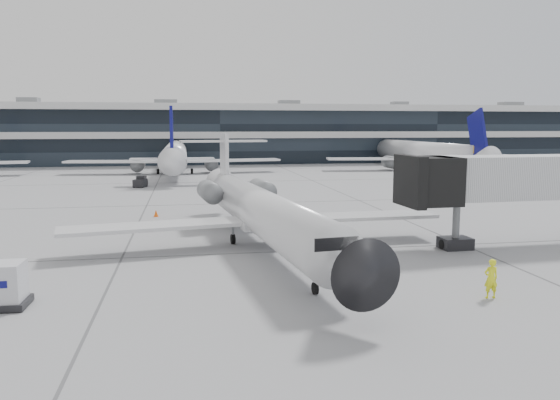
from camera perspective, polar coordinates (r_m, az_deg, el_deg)
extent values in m
plane|color=gray|center=(31.55, 2.24, -5.34)|extent=(220.00, 220.00, 0.00)
cube|color=black|center=(112.24, -6.62, 6.60)|extent=(170.00, 22.00, 10.00)
cylinder|color=silver|center=(31.57, -1.79, -1.31)|extent=(4.98, 22.80, 2.55)
cone|color=black|center=(19.80, 7.36, -6.84)|extent=(2.82, 2.90, 2.55)
cone|color=silver|center=(43.98, -5.93, 1.59)|extent=(2.73, 3.26, 2.42)
cube|color=silver|center=(31.70, -13.04, -2.68)|extent=(10.66, 4.25, 0.21)
cube|color=silver|center=(34.54, 7.74, -1.70)|extent=(10.47, 2.85, 0.21)
cylinder|color=slate|center=(38.67, -7.35, 0.87)|extent=(1.75, 3.34, 1.42)
cylinder|color=slate|center=(39.41, -1.91, 1.05)|extent=(1.75, 3.34, 1.42)
cube|color=silver|center=(43.26, -5.83, 4.13)|extent=(0.53, 2.47, 4.25)
cube|color=silver|center=(43.56, -5.95, 6.14)|extent=(6.92, 2.23, 0.15)
cylinder|color=black|center=(23.61, 3.69, -9.19)|extent=(0.23, 0.54, 0.53)
cylinder|color=black|center=(33.41, -4.94, -4.09)|extent=(0.29, 0.63, 0.60)
cylinder|color=black|center=(34.06, -0.25, -3.83)|extent=(0.29, 0.63, 0.60)
cube|color=#B6B9BB|center=(36.00, 25.45, 2.23)|extent=(13.58, 3.17, 2.51)
cube|color=black|center=(32.28, 15.58, 1.97)|extent=(2.61, 3.17, 2.70)
cylinder|color=slate|center=(33.43, 17.91, -2.61)|extent=(0.42, 0.42, 2.70)
cube|color=black|center=(33.62, 17.84, -4.30)|extent=(1.78, 1.41, 0.67)
imported|color=#F6FF1A|center=(24.54, 21.18, -7.66)|extent=(0.62, 0.41, 1.68)
cube|color=black|center=(24.59, -27.24, -9.59)|extent=(2.20, 1.65, 0.26)
cone|color=#FC5C0D|center=(44.35, -12.83, -1.35)|extent=(0.36, 0.36, 0.55)
cube|color=#FC5C0D|center=(44.39, -12.82, -1.69)|extent=(0.47, 0.47, 0.03)
cube|color=black|center=(66.21, -14.40, 1.75)|extent=(1.66, 2.26, 0.83)
cube|color=black|center=(66.59, -14.29, 2.27)|extent=(1.19, 1.05, 0.46)
cylinder|color=black|center=(67.10, -14.60, 1.56)|extent=(0.26, 0.44, 0.41)
cylinder|color=black|center=(66.78, -13.77, 1.56)|extent=(0.26, 0.44, 0.41)
cylinder|color=black|center=(65.71, -15.01, 1.42)|extent=(0.26, 0.44, 0.41)
cylinder|color=black|center=(65.38, -14.17, 1.42)|extent=(0.26, 0.44, 0.41)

